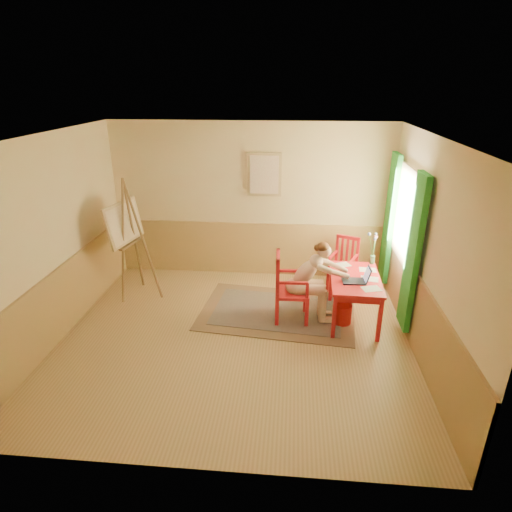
# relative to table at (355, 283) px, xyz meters

# --- Properties ---
(room) EXTENTS (5.04, 4.54, 2.84)m
(room) POSITION_rel_table_xyz_m (-1.72, -0.65, 0.77)
(room) COLOR tan
(room) RESTS_ON ground
(wainscot) EXTENTS (5.00, 4.50, 1.00)m
(wainscot) POSITION_rel_table_xyz_m (-1.72, 0.15, -0.13)
(wainscot) COLOR tan
(wainscot) RESTS_ON room
(window) EXTENTS (0.12, 2.01, 2.20)m
(window) POSITION_rel_table_xyz_m (0.69, 0.45, 0.71)
(window) COLOR white
(window) RESTS_ON room
(wall_portrait) EXTENTS (0.60, 0.05, 0.76)m
(wall_portrait) POSITION_rel_table_xyz_m (-1.47, 1.55, 1.27)
(wall_portrait) COLOR tan
(wall_portrait) RESTS_ON room
(rug) EXTENTS (2.55, 1.83, 0.02)m
(rug) POSITION_rel_table_xyz_m (-1.15, 0.13, -0.62)
(rug) COLOR #8C7251
(rug) RESTS_ON room
(table) EXTENTS (0.76, 1.23, 0.72)m
(table) POSITION_rel_table_xyz_m (0.00, 0.00, 0.00)
(table) COLOR red
(table) RESTS_ON room
(chair_left) EXTENTS (0.51, 0.49, 1.08)m
(chair_left) POSITION_rel_table_xyz_m (-0.99, -0.07, -0.09)
(chair_left) COLOR red
(chair_left) RESTS_ON room
(chair_back) EXTENTS (0.55, 0.56, 0.94)m
(chair_back) POSITION_rel_table_xyz_m (-0.05, 1.06, -0.16)
(chair_back) COLOR red
(chair_back) RESTS_ON room
(figure) EXTENTS (0.94, 0.41, 1.27)m
(figure) POSITION_rel_table_xyz_m (-0.66, -0.04, 0.07)
(figure) COLOR beige
(figure) RESTS_ON room
(laptop) EXTENTS (0.40, 0.25, 0.24)m
(laptop) POSITION_rel_table_xyz_m (0.01, -0.15, 0.14)
(laptop) COLOR #1E2338
(laptop) RESTS_ON table
(papers) EXTENTS (0.67, 1.06, 0.00)m
(papers) POSITION_rel_table_xyz_m (0.11, 0.08, 0.09)
(papers) COLOR white
(papers) RESTS_ON table
(vase) EXTENTS (0.18, 0.26, 0.50)m
(vase) POSITION_rel_table_xyz_m (0.32, 0.56, 0.32)
(vase) COLOR #3F724C
(vase) RESTS_ON table
(wastebasket) EXTENTS (0.31, 0.31, 0.31)m
(wastebasket) POSITION_rel_table_xyz_m (-0.17, -0.11, -0.47)
(wastebasket) COLOR red
(wastebasket) RESTS_ON room
(easel) EXTENTS (0.75, 0.91, 2.03)m
(easel) POSITION_rel_table_xyz_m (-3.65, 0.55, 0.57)
(easel) COLOR brown
(easel) RESTS_ON room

